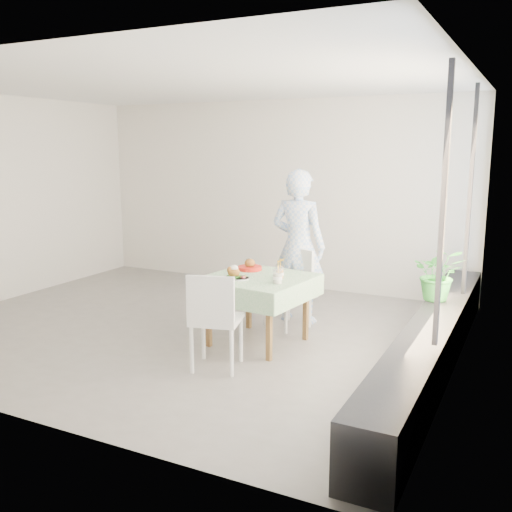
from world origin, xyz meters
The scene contains 16 objects.
floor centered at (0.00, 0.00, 0.00)m, with size 6.00×6.00×0.00m, color slate.
ceiling centered at (0.00, 0.00, 2.80)m, with size 6.00×6.00×0.00m, color white.
wall_back centered at (0.00, 2.50, 1.40)m, with size 6.00×0.02×2.80m, color silver.
wall_left centered at (-3.00, 0.00, 1.40)m, with size 0.02×5.00×2.80m, color silver.
wall_right centered at (3.00, 0.00, 1.40)m, with size 0.02×5.00×2.80m, color silver.
window_pane centered at (2.97, 0.00, 1.65)m, with size 0.01×4.80×2.18m, color #D1E0F9.
window_ledge centered at (2.80, 0.00, 0.25)m, with size 0.40×4.80×0.50m, color black.
cafe_table centered at (0.97, -0.08, 0.46)m, with size 1.16×1.16×0.74m.
chair_far centered at (1.03, 0.61, 0.28)m, with size 0.58×0.58×0.92m.
chair_near centered at (0.93, -0.91, 0.29)m, with size 0.55×0.55×0.96m.
diner centered at (1.04, 0.87, 0.93)m, with size 0.68×0.44×1.86m, color #95BBEF.
main_dish centered at (0.80, -0.27, 0.79)m, with size 0.28×0.28×0.15m.
juice_cup_orange centered at (1.21, -0.05, 0.80)m, with size 0.09×0.09×0.25m.
juice_cup_lemonade centered at (1.28, -0.27, 0.81)m, with size 0.10×0.10×0.29m.
second_dish centered at (0.74, 0.18, 0.78)m, with size 0.27×0.27×0.13m.
potted_plant centered at (2.71, 0.72, 0.79)m, with size 0.52×0.45×0.57m, color #267329.
Camera 1 is at (3.61, -5.41, 2.11)m, focal length 40.00 mm.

